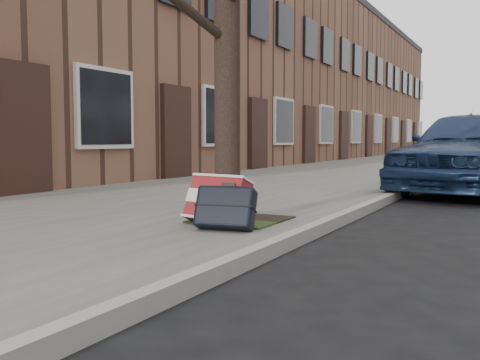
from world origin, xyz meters
The scene contains 7 objects.
ground centered at (0.00, 0.00, 0.00)m, with size 120.00×120.00×0.00m, color black.
near_sidewalk centered at (-3.70, 15.00, 0.06)m, with size 5.00×70.00×0.12m, color slate.
house_near centered at (-9.60, 16.00, 3.50)m, with size 6.80×40.00×7.00m, color brown.
dirt_patch centered at (-2.00, 1.20, 0.13)m, with size 0.85×0.85×0.01m, color black.
suitcase_red centered at (-2.06, 0.82, 0.36)m, with size 0.62×0.17×0.45m, color maroon.
suitcase_navy centered at (-1.84, 0.59, 0.33)m, with size 0.54×0.17×0.38m, color black.
car_near_front centered at (-0.27, 6.50, 0.75)m, with size 1.76×4.37×1.49m, color #17294A.
Camera 1 is at (0.54, -3.55, 0.94)m, focal length 40.00 mm.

